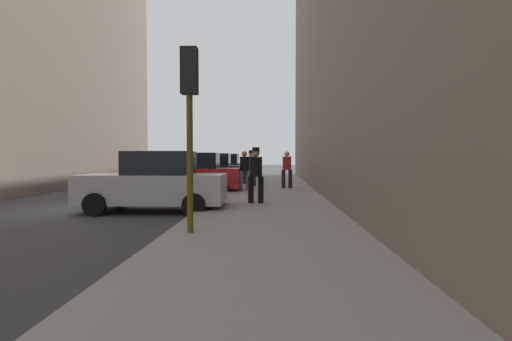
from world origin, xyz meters
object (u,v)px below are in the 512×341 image
at_px(parked_dark_green_sedan, 210,170).
at_px(parked_silver_sedan, 155,183).
at_px(parked_blue_sedan, 222,167).
at_px(parked_red_hatchback, 193,174).
at_px(pedestrian_with_fedora, 256,172).
at_px(pedestrian_with_beanie, 251,166).
at_px(rolling_suitcase, 232,183).
at_px(pedestrian_in_red_jacket, 287,168).
at_px(traffic_light, 190,99).
at_px(fire_hydrant, 238,179).
at_px(pedestrian_in_jeans, 244,168).

bearing_deg(parked_dark_green_sedan, parked_silver_sedan, -90.00).
bearing_deg(parked_blue_sedan, parked_red_hatchback, -90.00).
relative_size(parked_silver_sedan, pedestrian_with_fedora, 2.38).
distance_m(parked_red_hatchback, pedestrian_with_fedora, 5.56).
xyz_separation_m(parked_red_hatchback, pedestrian_with_beanie, (2.43, 2.52, 0.29)).
distance_m(parked_silver_sedan, rolling_suitcase, 5.66).
relative_size(pedestrian_in_red_jacket, rolling_suitcase, 1.64).
relative_size(traffic_light, rolling_suitcase, 3.46).
distance_m(parked_silver_sedan, fire_hydrant, 8.09).
xyz_separation_m(fire_hydrant, pedestrian_in_jeans, (0.44, -1.87, 0.61)).
bearing_deg(parked_blue_sedan, parked_silver_sedan, -90.00).
relative_size(parked_silver_sedan, pedestrian_in_jeans, 2.47).
bearing_deg(pedestrian_with_fedora, parked_blue_sedan, 100.98).
bearing_deg(traffic_light, pedestrian_with_fedora, 77.45).
height_order(traffic_light, pedestrian_in_red_jacket, traffic_light).
relative_size(parked_blue_sedan, fire_hydrant, 5.98).
bearing_deg(pedestrian_with_beanie, parked_silver_sedan, -106.44).
distance_m(parked_dark_green_sedan, pedestrian_with_fedora, 10.01).
bearing_deg(parked_red_hatchback, parked_dark_green_sedan, 90.00).
distance_m(fire_hydrant, pedestrian_with_beanie, 0.96).
bearing_deg(parked_red_hatchback, pedestrian_with_beanie, 46.04).
relative_size(parked_red_hatchback, rolling_suitcase, 4.08).
distance_m(pedestrian_with_fedora, pedestrian_with_beanie, 7.24).
xyz_separation_m(parked_blue_sedan, traffic_light, (1.85, -20.11, 1.91)).
relative_size(parked_silver_sedan, pedestrian_in_red_jacket, 2.47).
bearing_deg(pedestrian_with_beanie, fire_hydrant, -150.88).
bearing_deg(parked_red_hatchback, traffic_light, -79.10).
xyz_separation_m(parked_blue_sedan, pedestrian_with_beanie, (2.43, -7.97, 0.29)).
distance_m(parked_red_hatchback, parked_blue_sedan, 10.49).
bearing_deg(parked_silver_sedan, fire_hydrant, 77.11).
bearing_deg(fire_hydrant, parked_silver_sedan, -102.89).
height_order(parked_dark_green_sedan, parked_blue_sedan, same).
bearing_deg(pedestrian_with_fedora, fire_hydrant, 99.46).
relative_size(parked_red_hatchback, pedestrian_in_red_jacket, 2.48).
xyz_separation_m(parked_dark_green_sedan, pedestrian_in_jeans, (2.24, -4.56, 0.26)).
distance_m(fire_hydrant, pedestrian_with_fedora, 7.00).
bearing_deg(pedestrian_with_beanie, pedestrian_in_red_jacket, -37.45).
xyz_separation_m(parked_silver_sedan, rolling_suitcase, (1.75, 5.37, -0.36)).
relative_size(parked_blue_sedan, traffic_light, 1.17).
height_order(parked_red_hatchback, fire_hydrant, parked_red_hatchback).
bearing_deg(pedestrian_with_beanie, parked_blue_sedan, 106.94).
height_order(parked_blue_sedan, fire_hydrant, parked_blue_sedan).
height_order(pedestrian_with_fedora, rolling_suitcase, pedestrian_with_fedora).
distance_m(pedestrian_in_jeans, pedestrian_with_fedora, 5.06).
relative_size(fire_hydrant, pedestrian_in_jeans, 0.41).
height_order(parked_dark_green_sedan, pedestrian_with_beanie, pedestrian_with_beanie).
distance_m(fire_hydrant, rolling_suitcase, 2.51).
height_order(traffic_light, rolling_suitcase, traffic_light).
bearing_deg(parked_blue_sedan, rolling_suitcase, -80.84).
bearing_deg(pedestrian_in_red_jacket, parked_dark_green_sedan, 138.62).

